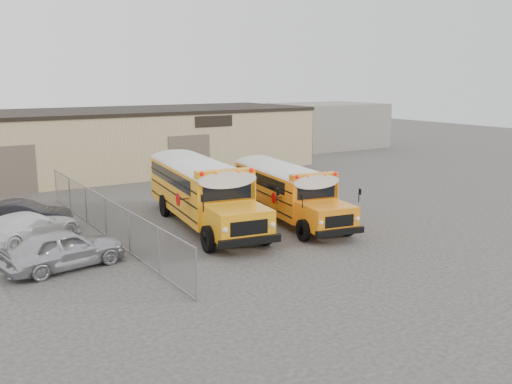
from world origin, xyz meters
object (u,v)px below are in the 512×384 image
school_bus_left (166,167)px  car_silver (64,249)px  tarp_bundle (249,220)px  car_dark (23,216)px  car_white (30,227)px  school_bus_right (244,170)px

school_bus_left → car_silver: size_ratio=2.49×
tarp_bundle → car_dark: tarp_bundle is taller
school_bus_left → car_silver: (-8.37, -9.66, -1.08)m
tarp_bundle → car_silver: bearing=-178.8°
school_bus_left → car_white: 10.22m
car_silver → car_dark: bearing=-7.5°
car_silver → car_dark: size_ratio=1.04×
school_bus_left → school_bus_right: (3.99, -2.21, -0.23)m
car_silver → car_dark: 6.44m
school_bus_right → car_silver: school_bus_right is taller
school_bus_right → tarp_bundle: bearing=-119.6°
car_silver → school_bus_right: bearing=-68.5°
school_bus_right → tarp_bundle: size_ratio=6.83×
school_bus_right → car_dark: school_bus_right is taller
tarp_bundle → car_dark: size_ratio=0.33×
tarp_bundle → car_silver: car_silver is taller
car_silver → school_bus_left: bearing=-50.5°
car_white → car_dark: 2.00m
school_bus_right → tarp_bundle: school_bus_right is taller
car_silver → car_white: (-0.34, 4.44, -0.10)m
school_bus_right → car_dark: size_ratio=2.27×
school_bus_left → tarp_bundle: (-0.14, -9.50, -1.11)m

